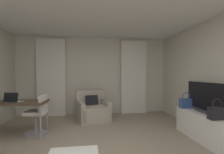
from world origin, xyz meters
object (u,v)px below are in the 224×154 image
object	(u,v)px
armchair	(93,110)
tv_console	(205,126)
laptop	(13,100)
handbag_primary	(186,103)
tv_flatscreen	(204,98)
desk_chair	(37,117)
handbag_secondary	(217,113)
desk	(18,105)

from	to	relation	value
armchair	tv_console	size ratio (longest dim) A/B	0.76
laptop	handbag_primary	size ratio (longest dim) A/B	1.01
tv_flatscreen	handbag_primary	distance (m)	0.48
desk_chair	laptop	bearing A→B (deg)	-166.51
tv_flatscreen	handbag_secondary	size ratio (longest dim) A/B	2.80
armchair	laptop	distance (m)	2.09
laptop	handbag_secondary	distance (m)	4.02
desk	laptop	world-z (taller)	laptop
desk	desk_chair	xyz separation A→B (m)	(0.41, 0.01, -0.29)
desk	handbag_primary	bearing A→B (deg)	-4.87
desk_chair	tv_console	distance (m)	3.63
handbag_secondary	handbag_primary	bearing A→B (deg)	88.37
tv_flatscreen	handbag_secondary	world-z (taller)	tv_flatscreen
tv_flatscreen	handbag_secondary	distance (m)	0.57
tv_console	tv_flatscreen	bearing A→B (deg)	90.00
desk_chair	laptop	xyz separation A→B (m)	(-0.46, -0.11, 0.41)
tv_console	armchair	bearing A→B (deg)	142.06
laptop	handbag_secondary	world-z (taller)	laptop
desk	tv_console	world-z (taller)	desk
desk_chair	handbag_primary	xyz separation A→B (m)	(3.42, -0.34, 0.30)
desk_chair	tv_flatscreen	xyz separation A→B (m)	(3.54, -0.77, 0.47)
armchair	tv_console	distance (m)	2.88
desk	handbag_secondary	bearing A→B (deg)	-18.66
handbag_primary	desk_chair	bearing A→B (deg)	174.37
handbag_secondary	laptop	bearing A→B (deg)	162.88
armchair	desk_chair	xyz separation A→B (m)	(-1.26, -0.96, 0.10)
desk	tv_flatscreen	distance (m)	4.03
armchair	laptop	size ratio (longest dim) A/B	2.79
tv_flatscreen	handbag_primary	xyz separation A→B (m)	(-0.12, 0.44, -0.17)
armchair	tv_flatscreen	bearing A→B (deg)	-37.23
desk_chair	tv_console	bearing A→B (deg)	-13.01
desk	tv_flatscreen	world-z (taller)	tv_flatscreen
desk	laptop	size ratio (longest dim) A/B	3.23
handbag_primary	handbag_secondary	bearing A→B (deg)	-91.63
handbag_secondary	armchair	bearing A→B (deg)	133.39
laptop	desk	bearing A→B (deg)	65.84
armchair	tv_console	xyz separation A→B (m)	(2.27, -1.77, -0.00)
desk	tv_flatscreen	xyz separation A→B (m)	(3.95, -0.76, 0.18)
desk	laptop	distance (m)	0.16
handbag_primary	desk	bearing A→B (deg)	175.13
armchair	tv_console	bearing A→B (deg)	-37.94
armchair	desk_chair	distance (m)	1.59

